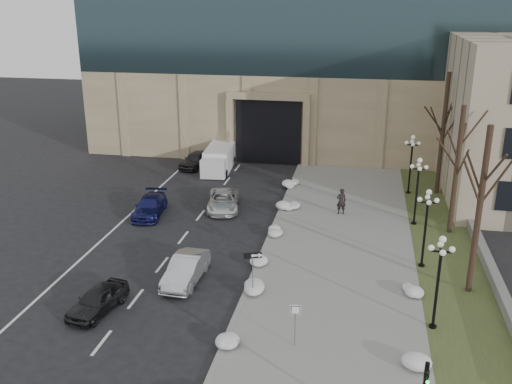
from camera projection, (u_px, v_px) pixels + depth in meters
The scene contains 28 objects.
sidewalk at pixel (339, 249), 35.06m from camera, with size 9.00×40.00×0.12m, color gray.
curb at pixel (267, 243), 35.86m from camera, with size 0.30×40.00×0.14m, color gray.
grass_strip at pixel (449, 258), 33.90m from camera, with size 4.00×40.00×0.10m, color #3C4924.
stone_wall at pixel (479, 242), 35.30m from camera, with size 0.50×30.00×0.70m, color gray.
car_a at pixel (98, 300), 28.09m from camera, with size 1.52×3.79×1.29m, color black.
car_b at pixel (186, 270), 31.01m from camera, with size 1.53×4.38×1.44m, color #B4B7BC.
car_c at pixel (150, 206), 40.47m from camera, with size 1.86×4.56×1.32m, color #171A53.
car_d at pixel (223, 201), 41.55m from camera, with size 2.17×4.71×1.31m, color silver.
car_e at pixel (196, 160), 51.64m from camera, with size 1.71×4.25×1.45m, color #2A2A2F.
pedestrian at pixel (341, 201), 40.25m from camera, with size 0.69×0.45×1.89m, color black.
box_truck at pixel (219, 159), 50.82m from camera, with size 2.61×6.39×1.98m.
one_way_sign at pixel (256, 261), 28.80m from camera, with size 0.97×0.43×2.61m.
keep_sign at pixel (295, 317), 24.85m from camera, with size 0.47×0.11×2.17m.
snow_clump_b at pixel (228, 340), 25.43m from camera, with size 1.10×1.60×0.36m, color white.
snow_clump_c at pixel (256, 290), 29.69m from camera, with size 1.10×1.60×0.36m, color white.
snow_clump_d at pixel (264, 259), 33.24m from camera, with size 1.10×1.60×0.36m, color white.
snow_clump_e at pixel (277, 232), 37.02m from camera, with size 1.10×1.60×0.36m, color white.
snow_clump_f at pixel (288, 208), 41.22m from camera, with size 1.10×1.60×0.36m, color white.
snow_clump_g at pixel (292, 184), 46.26m from camera, with size 1.10×1.60×0.36m, color white.
snow_clump_h at pixel (419, 362), 23.92m from camera, with size 1.10×1.60×0.36m, color white.
snow_clump_i at pixel (414, 290), 29.73m from camera, with size 1.10×1.60×0.36m, color white.
lamppost_a at pixel (439, 270), 25.79m from camera, with size 1.18×1.18×4.76m.
lamppost_b at pixel (426, 218), 31.82m from camera, with size 1.18×1.18×4.76m.
lamppost_c at pixel (418, 182), 37.85m from camera, with size 1.18×1.18×4.76m.
lamppost_d at pixel (411, 157), 43.88m from camera, with size 1.18×1.18×4.76m.
tree_near at pixel (482, 188), 28.21m from camera, with size 3.20×3.20×9.00m.
tree_mid at pixel (459, 153), 35.74m from camera, with size 3.20×3.20×8.50m.
tree_far at pixel (445, 117), 42.94m from camera, with size 3.20×3.20×9.50m.
Camera 1 is at (4.52, -18.35, 14.89)m, focal length 40.00 mm.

